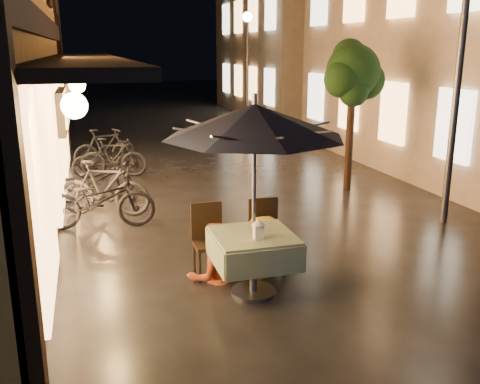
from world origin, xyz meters
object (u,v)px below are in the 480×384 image
object	(u,v)px
person_orange	(213,224)
bicycle_0	(99,200)
table_lantern	(258,228)
cafe_table	(254,249)
person_yellow	(264,218)
patio_umbrella	(254,121)
streetlamp_near	(461,50)

from	to	relation	value
person_orange	bicycle_0	xyz separation A→B (m)	(-1.37, 2.53, -0.26)
person_orange	bicycle_0	size ratio (longest dim) A/B	0.81
table_lantern	person_orange	world-z (taller)	person_orange
cafe_table	person_yellow	world-z (taller)	person_yellow
table_lantern	patio_umbrella	bearing A→B (deg)	90.00
cafe_table	patio_umbrella	distance (m)	1.56
streetlamp_near	table_lantern	size ratio (longest dim) A/B	16.92
patio_umbrella	table_lantern	size ratio (longest dim) A/B	9.84
streetlamp_near	patio_umbrella	bearing A→B (deg)	-156.42
person_yellow	person_orange	bearing A→B (deg)	-3.82
person_orange	person_yellow	distance (m)	0.70
cafe_table	bicycle_0	xyz separation A→B (m)	(-1.75, 3.11, -0.10)
bicycle_0	cafe_table	bearing A→B (deg)	-143.85
person_yellow	patio_umbrella	bearing A→B (deg)	57.06
streetlamp_near	table_lantern	world-z (taller)	streetlamp_near
table_lantern	bicycle_0	world-z (taller)	table_lantern
person_orange	table_lantern	bearing A→B (deg)	106.73
streetlamp_near	person_orange	size ratio (longest dim) A/B	2.82
person_orange	bicycle_0	distance (m)	2.89
cafe_table	patio_umbrella	xyz separation A→B (m)	(0.00, 0.00, 1.56)
cafe_table	person_orange	world-z (taller)	person_orange
patio_umbrella	bicycle_0	distance (m)	3.93
streetlamp_near	cafe_table	size ratio (longest dim) A/B	4.27
streetlamp_near	bicycle_0	bearing A→B (deg)	167.03
streetlamp_near	bicycle_0	distance (m)	6.43
table_lantern	cafe_table	bearing A→B (deg)	90.00
patio_umbrella	person_yellow	bearing A→B (deg)	60.74
cafe_table	person_orange	xyz separation A→B (m)	(-0.37, 0.58, 0.16)
streetlamp_near	patio_umbrella	xyz separation A→B (m)	(-4.06, -1.77, -0.77)
person_yellow	bicycle_0	size ratio (longest dim) A/B	0.83
table_lantern	bicycle_0	xyz separation A→B (m)	(-1.75, 3.29, -0.43)
streetlamp_near	patio_umbrella	distance (m)	4.49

